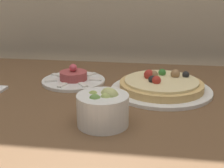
{
  "coord_description": "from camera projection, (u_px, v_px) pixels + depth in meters",
  "views": [
    {
      "loc": [
        0.07,
        -0.44,
        1.08
      ],
      "look_at": [
        -0.05,
        0.41,
        0.8
      ],
      "focal_mm": 50.0,
      "sensor_mm": 36.0,
      "label": 1
    }
  ],
  "objects": [
    {
      "name": "small_bowl",
      "position": [
        103.0,
        108.0,
        0.73
      ],
      "size": [
        0.12,
        0.12,
        0.09
      ],
      "color": "white",
      "rests_on": "dining_table"
    },
    {
      "name": "dining_table",
      "position": [
        129.0,
        127.0,
        0.94
      ],
      "size": [
        1.44,
        0.82,
        0.76
      ],
      "color": "brown",
      "rests_on": "ground_plane"
    },
    {
      "name": "tartare_plate",
      "position": [
        74.0,
        79.0,
        1.05
      ],
      "size": [
        0.21,
        0.21,
        0.06
      ],
      "color": "white",
      "rests_on": "dining_table"
    },
    {
      "name": "pizza_plate",
      "position": [
        161.0,
        86.0,
        0.96
      ],
      "size": [
        0.31,
        0.31,
        0.06
      ],
      "color": "white",
      "rests_on": "dining_table"
    }
  ]
}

